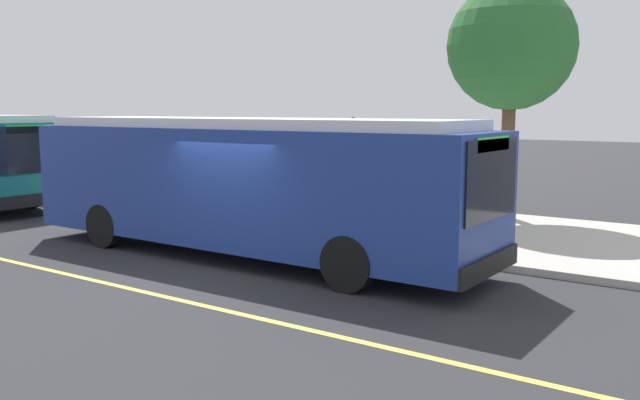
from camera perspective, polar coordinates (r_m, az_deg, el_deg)
ground_plane at (r=13.59m, az=-7.15°, el=-5.75°), size 120.00×120.00×0.00m
sidewalk_curb at (r=18.37m, az=5.52°, el=-1.97°), size 44.00×6.40×0.15m
lane_stripe_center at (r=12.11m, az=-14.21°, el=-7.58°), size 36.00×0.14×0.01m
transit_bus_main at (r=14.44m, az=-6.27°, el=1.57°), size 10.93×2.64×2.95m
bus_shelter at (r=19.30m, az=-0.13°, el=4.04°), size 2.90×1.60×2.48m
waiting_bench at (r=19.06m, az=0.83°, el=0.11°), size 1.60×0.48×0.95m
route_sign_post at (r=15.97m, az=2.76°, el=3.41°), size 0.44×0.08×2.80m
pedestrian_commuter at (r=16.33m, az=5.24°, el=0.52°), size 0.24×0.40×1.69m
street_tree_near_shelter at (r=19.34m, az=15.78°, el=12.27°), size 3.44×3.44×6.39m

